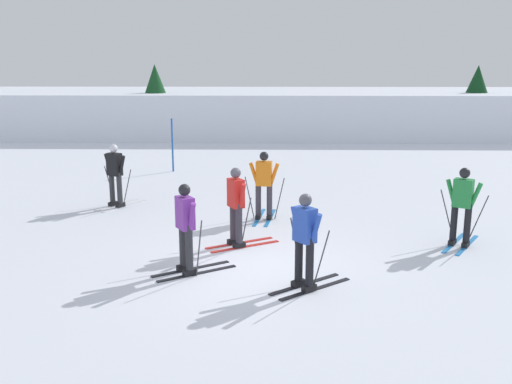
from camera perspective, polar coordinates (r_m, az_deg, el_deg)
ground_plane at (r=11.06m, az=-0.22°, el=-7.61°), size 120.00×120.00×0.00m
far_snow_ridge at (r=31.30m, az=0.73°, el=8.01°), size 80.00×8.53×2.22m
skier_purple at (r=10.62m, az=-6.98°, el=-3.39°), size 1.55×1.16×1.71m
skier_black at (r=15.78m, az=-13.82°, el=1.79°), size 1.14×1.56×1.71m
skier_red at (r=12.07m, az=-1.97°, el=-1.27°), size 1.57×1.11×1.71m
skier_green at (r=12.82m, az=19.82°, el=-1.20°), size 1.17×1.55×1.71m
skier_blue at (r=9.85m, az=4.90°, el=-4.66°), size 1.49×1.28×1.71m
skier_orange at (r=14.10m, az=0.80°, el=0.85°), size 1.00×1.64×1.71m
trail_marker_pole at (r=20.43m, az=-8.31°, el=4.63°), size 0.06×0.06×1.88m
conifer_far_left at (r=29.62m, az=-9.95°, el=9.58°), size 2.15×2.15×3.63m
conifer_far_right at (r=31.38m, az=21.07°, el=9.19°), size 2.10×2.10×3.59m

